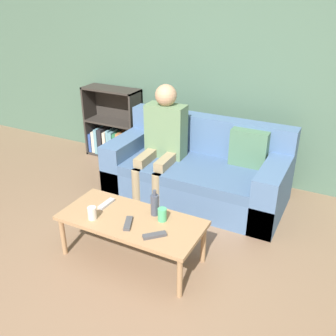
% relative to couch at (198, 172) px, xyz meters
% --- Properties ---
extents(ground_plane, '(22.00, 22.00, 0.00)m').
position_rel_couch_xyz_m(ground_plane, '(0.09, -1.71, -0.26)').
color(ground_plane, '#84664C').
extents(wall_back, '(12.00, 0.06, 2.60)m').
position_rel_couch_xyz_m(wall_back, '(0.09, 0.64, 1.04)').
color(wall_back, '#4C6B56').
rests_on(wall_back, ground_plane).
extents(couch, '(1.77, 0.84, 0.77)m').
position_rel_couch_xyz_m(couch, '(0.00, 0.00, 0.00)').
color(couch, '#4C6B93').
rests_on(couch, ground_plane).
extents(bookshelf, '(0.71, 0.28, 0.87)m').
position_rel_couch_xyz_m(bookshelf, '(-1.39, 0.49, 0.07)').
color(bookshelf, '#332D28').
rests_on(bookshelf, ground_plane).
extents(coffee_table, '(1.11, 0.51, 0.37)m').
position_rel_couch_xyz_m(coffee_table, '(-0.07, -1.16, 0.07)').
color(coffee_table, '#A87F56').
rests_on(coffee_table, ground_plane).
extents(person_adult, '(0.41, 0.61, 1.12)m').
position_rel_couch_xyz_m(person_adult, '(-0.37, -0.07, 0.38)').
color(person_adult, '#9E8966').
rests_on(person_adult, ground_plane).
extents(cup_near, '(0.07, 0.07, 0.10)m').
position_rel_couch_xyz_m(cup_near, '(-0.33, -1.29, 0.15)').
color(cup_near, silver).
rests_on(cup_near, coffee_table).
extents(cup_far, '(0.07, 0.07, 0.10)m').
position_rel_couch_xyz_m(cup_far, '(0.15, -1.07, 0.15)').
color(cup_far, '#4CB77A').
rests_on(cup_far, coffee_table).
extents(tv_remote_0, '(0.16, 0.15, 0.02)m').
position_rel_couch_xyz_m(tv_remote_0, '(0.20, -1.27, 0.11)').
color(tv_remote_0, '#47474C').
rests_on(tv_remote_0, coffee_table).
extents(tv_remote_1, '(0.05, 0.17, 0.02)m').
position_rel_couch_xyz_m(tv_remote_1, '(-0.35, -1.08, 0.11)').
color(tv_remote_1, '#B7B7BC').
rests_on(tv_remote_1, coffee_table).
extents(tv_remote_2, '(0.11, 0.17, 0.02)m').
position_rel_couch_xyz_m(tv_remote_2, '(-0.05, -1.23, 0.11)').
color(tv_remote_2, '#47474C').
rests_on(tv_remote_2, coffee_table).
extents(bottle, '(0.06, 0.06, 0.21)m').
position_rel_couch_xyz_m(bottle, '(0.06, -1.02, 0.19)').
color(bottle, '#424756').
rests_on(bottle, coffee_table).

